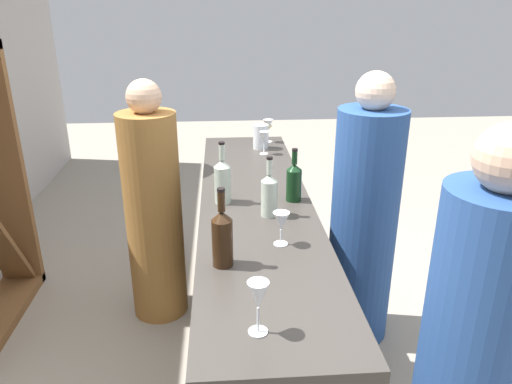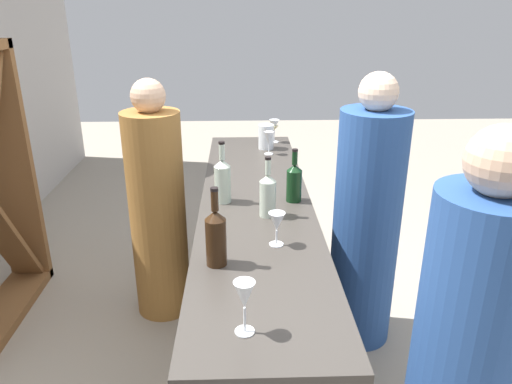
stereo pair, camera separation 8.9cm
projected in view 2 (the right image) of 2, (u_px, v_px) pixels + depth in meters
ground_plane at (256, 358)px, 2.82m from camera, size 12.00×12.00×0.00m
bar_counter at (256, 284)px, 2.63m from camera, size 2.47×0.56×0.99m
wine_bottle_leftmost_amber_brown at (216, 236)px, 1.82m from camera, size 0.08×0.08×0.32m
wine_bottle_second_left_clear_pale at (268, 194)px, 2.25m from camera, size 0.08×0.08×0.29m
wine_bottle_center_dark_green at (294, 182)px, 2.42m from camera, size 0.08×0.08×0.27m
wine_bottle_second_right_clear_pale at (223, 179)px, 2.40m from camera, size 0.08×0.08×0.31m
wine_glass_near_left at (274, 126)px, 3.43m from camera, size 0.07×0.07×0.16m
wine_glass_near_center at (269, 139)px, 3.16m from camera, size 0.07×0.07×0.15m
wine_glass_near_right at (277, 223)px, 1.98m from camera, size 0.07×0.07×0.15m
wine_glass_far_left at (244, 297)px, 1.44m from camera, size 0.07×0.07×0.18m
water_pitcher at (266, 137)px, 3.30m from camera, size 0.11×0.11×0.17m
person_left_guest at (461, 374)px, 1.65m from camera, size 0.42×0.42×1.63m
person_center_guest at (366, 226)px, 2.77m from camera, size 0.45×0.45×1.61m
person_right_guest at (158, 212)px, 3.04m from camera, size 0.45×0.45×1.54m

